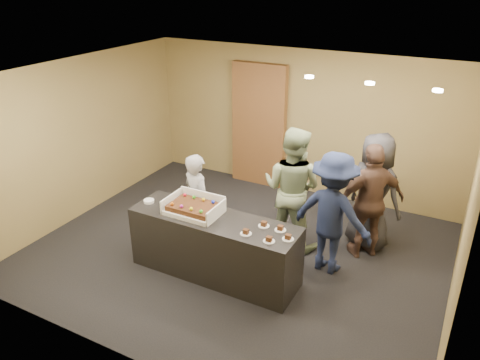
{
  "coord_description": "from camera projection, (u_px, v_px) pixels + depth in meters",
  "views": [
    {
      "loc": [
        2.88,
        -5.4,
        4.0
      ],
      "look_at": [
        0.03,
        0.0,
        1.2
      ],
      "focal_mm": 35.0,
      "sensor_mm": 36.0,
      "label": 1
    }
  ],
  "objects": [
    {
      "name": "storage_cabinet",
      "position": [
        259.0,
        126.0,
        9.03
      ],
      "size": [
        1.09,
        0.15,
        2.4
      ],
      "primitive_type": "cube",
      "color": "brown",
      "rests_on": "floor"
    },
    {
      "name": "ceiling_spotlights",
      "position": [
        370.0,
        83.0,
        5.85
      ],
      "size": [
        1.72,
        0.12,
        0.03
      ],
      "color": "#FFEAC6",
      "rests_on": "ceiling"
    },
    {
      "name": "serving_counter",
      "position": [
        214.0,
        246.0,
        6.51
      ],
      "size": [
        2.4,
        0.71,
        0.9
      ],
      "primitive_type": "cube",
      "rotation": [
        0.0,
        0.0,
        -0.0
      ],
      "color": "black",
      "rests_on": "floor"
    },
    {
      "name": "slice_c",
      "position": [
        269.0,
        240.0,
        5.78
      ],
      "size": [
        0.15,
        0.15,
        0.07
      ],
      "color": "white",
      "rests_on": "serving_counter"
    },
    {
      "name": "sheet_cake",
      "position": [
        193.0,
        207.0,
        6.42
      ],
      "size": [
        0.64,
        0.44,
        0.12
      ],
      "color": "#3D1A0D",
      "rests_on": "cake_box"
    },
    {
      "name": "cake_box",
      "position": [
        195.0,
        209.0,
        6.46
      ],
      "size": [
        0.75,
        0.52,
        0.22
      ],
      "color": "white",
      "rests_on": "serving_counter"
    },
    {
      "name": "slice_a",
      "position": [
        246.0,
        232.0,
        5.94
      ],
      "size": [
        0.15,
        0.15,
        0.07
      ],
      "color": "white",
      "rests_on": "serving_counter"
    },
    {
      "name": "room",
      "position": [
        238.0,
        170.0,
        6.67
      ],
      "size": [
        6.04,
        6.0,
        2.7
      ],
      "color": "black",
      "rests_on": "ground"
    },
    {
      "name": "slice_d",
      "position": [
        280.0,
        229.0,
        6.02
      ],
      "size": [
        0.15,
        0.15,
        0.07
      ],
      "color": "white",
      "rests_on": "serving_counter"
    },
    {
      "name": "person_server_grey",
      "position": [
        198.0,
        202.0,
        7.03
      ],
      "size": [
        0.66,
        0.56,
        1.54
      ],
      "primitive_type": "imported",
      "rotation": [
        0.0,
        0.0,
        2.74
      ],
      "color": "#96969B",
      "rests_on": "floor"
    },
    {
      "name": "person_navy_man",
      "position": [
        332.0,
        214.0,
        6.45
      ],
      "size": [
        1.24,
        0.82,
        1.79
      ],
      "primitive_type": "imported",
      "rotation": [
        0.0,
        0.0,
        3.0
      ],
      "color": "#172040",
      "rests_on": "floor"
    },
    {
      "name": "person_brown_extra",
      "position": [
        370.0,
        202.0,
        6.79
      ],
      "size": [
        1.07,
        1.0,
        1.78
      ],
      "primitive_type": "imported",
      "rotation": [
        0.0,
        0.0,
        3.85
      ],
      "color": "brown",
      "rests_on": "floor"
    },
    {
      "name": "slice_e",
      "position": [
        288.0,
        238.0,
        5.82
      ],
      "size": [
        0.15,
        0.15,
        0.07
      ],
      "color": "white",
      "rests_on": "serving_counter"
    },
    {
      "name": "slice_b",
      "position": [
        264.0,
        225.0,
        6.12
      ],
      "size": [
        0.15,
        0.15,
        0.07
      ],
      "color": "white",
      "rests_on": "serving_counter"
    },
    {
      "name": "person_dark_suit",
      "position": [
        373.0,
        192.0,
        7.02
      ],
      "size": [
        1.05,
        0.88,
        1.84
      ],
      "primitive_type": "imported",
      "rotation": [
        0.0,
        0.0,
        2.75
      ],
      "color": "#2A2A2F",
      "rests_on": "floor"
    },
    {
      "name": "plate_stack",
      "position": [
        149.0,
        201.0,
        6.74
      ],
      "size": [
        0.15,
        0.15,
        0.04
      ],
      "primitive_type": "cylinder",
      "color": "white",
      "rests_on": "serving_counter"
    },
    {
      "name": "person_sage_man",
      "position": [
        292.0,
        188.0,
        7.03
      ],
      "size": [
        0.97,
        0.77,
        1.92
      ],
      "primitive_type": "imported",
      "rotation": [
        0.0,
        0.0,
        3.09
      ],
      "color": "gray",
      "rests_on": "floor"
    }
  ]
}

